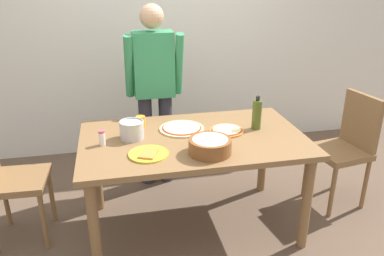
% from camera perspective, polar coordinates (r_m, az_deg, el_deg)
% --- Properties ---
extents(ground, '(8.00, 8.00, 0.00)m').
position_cam_1_polar(ground, '(3.13, 0.20, -14.19)').
color(ground, brown).
extents(wall_back, '(5.60, 0.10, 2.60)m').
position_cam_1_polar(wall_back, '(4.13, -4.64, 14.42)').
color(wall_back, silver).
rests_on(wall_back, ground).
extents(dining_table, '(1.60, 0.96, 0.76)m').
position_cam_1_polar(dining_table, '(2.79, 0.22, -3.06)').
color(dining_table, brown).
rests_on(dining_table, ground).
extents(person_cook, '(0.49, 0.25, 1.62)m').
position_cam_1_polar(person_cook, '(3.37, -5.60, 6.27)').
color(person_cook, '#2D2D38').
rests_on(person_cook, ground).
extents(chair_wooden_left, '(0.41, 0.41, 0.95)m').
position_cam_1_polar(chair_wooden_left, '(3.02, -25.88, -6.09)').
color(chair_wooden_left, brown).
rests_on(chair_wooden_left, ground).
extents(chair_wooden_right, '(0.46, 0.46, 0.95)m').
position_cam_1_polar(chair_wooden_right, '(3.43, 22.00, -2.13)').
color(chair_wooden_right, brown).
rests_on(chair_wooden_right, ground).
extents(pizza_raw_on_board, '(0.33, 0.33, 0.02)m').
position_cam_1_polar(pizza_raw_on_board, '(2.88, -1.53, -0.05)').
color(pizza_raw_on_board, beige).
rests_on(pizza_raw_on_board, dining_table).
extents(pizza_cooked_on_tray, '(0.26, 0.26, 0.02)m').
position_cam_1_polar(pizza_cooked_on_tray, '(2.85, 5.15, -0.34)').
color(pizza_cooked_on_tray, '#C67A33').
rests_on(pizza_cooked_on_tray, dining_table).
extents(plate_with_slice, '(0.26, 0.26, 0.02)m').
position_cam_1_polar(plate_with_slice, '(2.50, -6.46, -3.84)').
color(plate_with_slice, gold).
rests_on(plate_with_slice, dining_table).
extents(popcorn_bowl, '(0.28, 0.28, 0.11)m').
position_cam_1_polar(popcorn_bowl, '(2.49, 2.69, -2.46)').
color(popcorn_bowl, brown).
rests_on(popcorn_bowl, dining_table).
extents(olive_oil_bottle, '(0.07, 0.07, 0.26)m').
position_cam_1_polar(olive_oil_bottle, '(2.90, 9.58, 2.00)').
color(olive_oil_bottle, '#47561E').
rests_on(olive_oil_bottle, dining_table).
extents(steel_pot, '(0.17, 0.17, 0.13)m').
position_cam_1_polar(steel_pot, '(2.74, -8.92, -0.24)').
color(steel_pot, '#B7B7BC').
rests_on(steel_pot, dining_table).
extents(cup_orange, '(0.07, 0.07, 0.08)m').
position_cam_1_polar(cup_orange, '(2.94, -7.61, 0.96)').
color(cup_orange, orange).
rests_on(cup_orange, dining_table).
extents(salt_shaker, '(0.04, 0.04, 0.11)m').
position_cam_1_polar(salt_shaker, '(2.68, -13.20, -1.41)').
color(salt_shaker, white).
rests_on(salt_shaker, dining_table).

